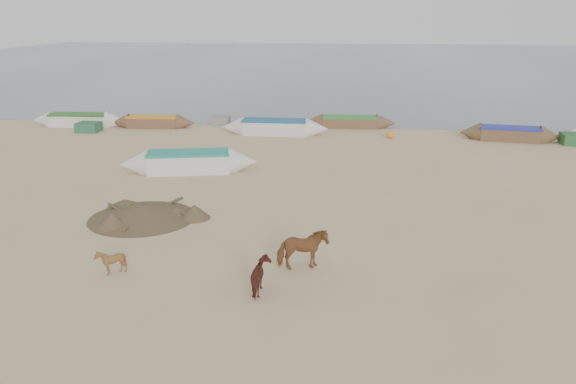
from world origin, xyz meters
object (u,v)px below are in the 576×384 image
object	(u,v)px
calf_front	(110,262)
calf_right	(262,277)
near_canoe	(189,162)
cow_adult	(302,250)

from	to	relation	value
calf_front	calf_right	bearing A→B (deg)	86.87
calf_front	calf_right	distance (m)	4.56
calf_right	near_canoe	size ratio (longest dim) A/B	0.14
calf_right	near_canoe	distance (m)	12.89
calf_right	near_canoe	xyz separation A→B (m)	(-5.50, 11.66, 0.03)
cow_adult	near_canoe	size ratio (longest dim) A/B	0.22
cow_adult	near_canoe	bearing A→B (deg)	14.62
cow_adult	calf_right	xyz separation A→B (m)	(-0.92, -1.59, -0.15)
cow_adult	calf_front	bearing A→B (deg)	82.61
calf_front	calf_right	xyz separation A→B (m)	(4.53, -0.58, 0.07)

